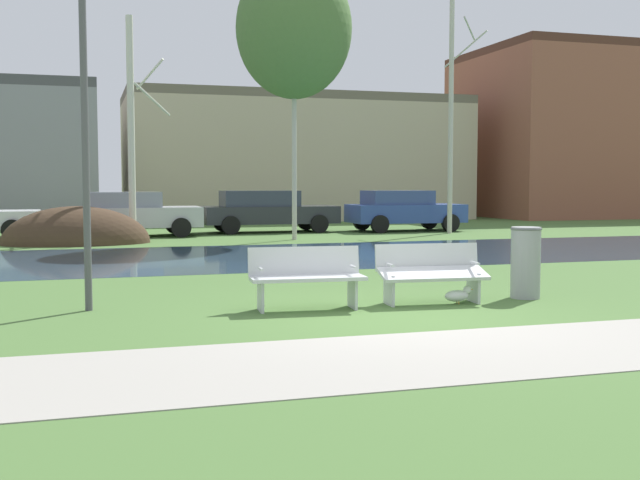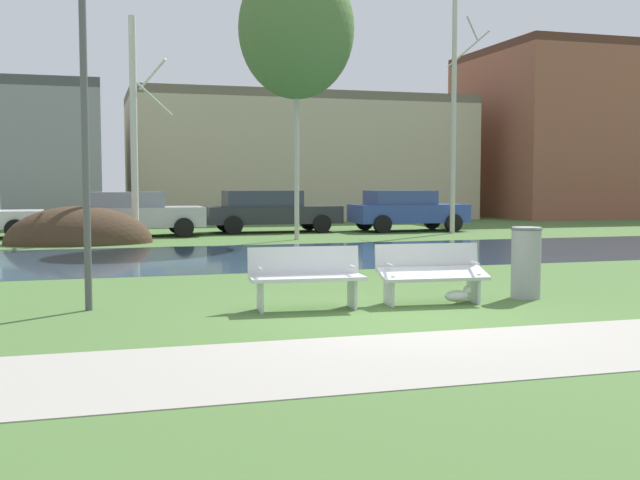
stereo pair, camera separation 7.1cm
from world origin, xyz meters
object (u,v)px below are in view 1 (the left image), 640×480
streetlamp (82,15)px  parked_sedan_second_silver (131,213)px  bench_right (431,271)px  trash_bin (526,261)px  parked_wagon_fourth_blue (403,210)px  parked_hatch_third_dark (267,210)px  bench_left (307,276)px  seagull (458,295)px

streetlamp → parked_sedan_second_silver: streetlamp is taller
bench_right → trash_bin: 1.62m
parked_sedan_second_silver → parked_wagon_fourth_blue: parked_wagon_fourth_blue is taller
parked_sedan_second_silver → parked_hatch_third_dark: (4.79, 0.84, 0.00)m
streetlamp → parked_hatch_third_dark: bearing=68.7°
bench_left → trash_bin: size_ratio=1.49×
parked_wagon_fourth_blue → trash_bin: bearing=-106.5°
bench_left → bench_right: size_ratio=1.00×
trash_bin → parked_sedan_second_silver: bearing=107.7°
seagull → parked_sedan_second_silver: bearing=103.3°
seagull → parked_wagon_fourth_blue: parked_wagon_fourth_blue is taller
bench_right → bench_left: bearing=180.0°
bench_left → parked_wagon_fourth_blue: size_ratio=0.39×
parked_sedan_second_silver → parked_wagon_fourth_blue: (9.75, 0.11, 0.01)m
parked_wagon_fourth_blue → seagull: bearing=-110.3°
bench_left → parked_sedan_second_silver: bearing=95.5°
bench_left → streetlamp: (-2.93, 0.78, 3.57)m
parked_sedan_second_silver → parked_hatch_third_dark: size_ratio=0.91×
seagull → parked_sedan_second_silver: parked_sedan_second_silver is taller
streetlamp → parked_hatch_third_dark: size_ratio=1.29×
parked_sedan_second_silver → parked_hatch_third_dark: bearing=10.0°
bench_right → trash_bin: size_ratio=1.49×
bench_right → parked_wagon_fourth_blue: 17.15m
parked_wagon_fourth_blue → streetlamp: bearing=-126.3°
bench_right → trash_bin: bearing=2.0°
bench_right → parked_hatch_third_dark: (1.35, 16.68, 0.31)m
trash_bin → bench_left: bearing=-179.1°
seagull → bench_left: bearing=175.6°
trash_bin → seagull: size_ratio=2.40×
parked_sedan_second_silver → trash_bin: bearing=-72.3°
bench_left → seagull: bench_left is taller
parked_sedan_second_silver → bench_left: bearing=-84.5°
seagull → streetlamp: (-5.19, 0.96, 3.91)m
bench_left → parked_wagon_fourth_blue: parked_wagon_fourth_blue is taller
bench_right → parked_hatch_third_dark: size_ratio=0.34×
streetlamp → parked_hatch_third_dark: 17.37m
bench_left → parked_hatch_third_dark: (3.26, 16.68, 0.31)m
bench_left → seagull: bearing=-4.4°
parked_wagon_fourth_blue → parked_sedan_second_silver: bearing=-179.4°
bench_right → parked_sedan_second_silver: parked_sedan_second_silver is taller
trash_bin → seagull: 1.35m
bench_right → trash_bin: (1.61, 0.06, 0.10)m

